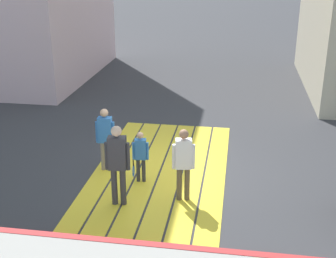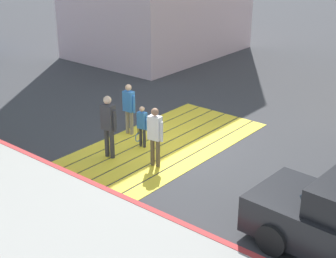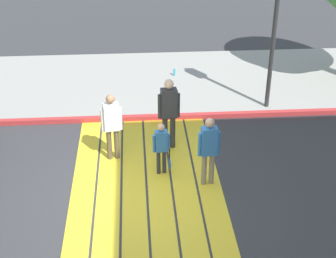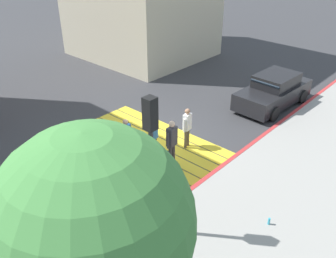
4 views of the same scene
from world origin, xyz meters
TOP-DOWN VIEW (x-y plane):
  - ground_plane at (0.00, 0.00)m, footprint 120.00×120.00m
  - crosswalk_stripes at (0.00, 0.00)m, footprint 6.40×3.25m
  - sidewalk_west at (-5.60, 0.00)m, footprint 4.80×40.00m
  - curb_painted at (-3.25, 0.00)m, footprint 0.16×40.00m
  - traffic_light_corner at (-3.58, 3.48)m, footprint 0.39×0.28m
  - water_bottle at (-5.93, 1.08)m, footprint 0.07×0.07m
  - pedestrian_adult_lead at (-1.76, 0.60)m, footprint 0.27×0.53m
  - pedestrian_adult_trailing at (-0.18, 1.34)m, footprint 0.23×0.48m
  - pedestrian_adult_side at (-1.36, -0.74)m, footprint 0.26×0.49m
  - pedestrian_child_with_racket at (-0.66, 0.36)m, footprint 0.28×0.40m

SIDE VIEW (x-z plane):
  - ground_plane at x=0.00m, z-range 0.00..0.00m
  - crosswalk_stripes at x=0.00m, z-range 0.00..0.01m
  - sidewalk_west at x=-5.60m, z-range 0.00..0.12m
  - curb_painted at x=-3.25m, z-range 0.00..0.13m
  - water_bottle at x=-5.93m, z-range 0.12..0.34m
  - pedestrian_child_with_racket at x=-0.66m, z-range 0.08..1.35m
  - pedestrian_adult_trailing at x=-0.18m, z-range 0.13..1.75m
  - pedestrian_adult_side at x=-1.36m, z-range 0.14..1.81m
  - pedestrian_adult_lead at x=-1.76m, z-range 0.15..1.97m
  - traffic_light_corner at x=-3.58m, z-range 0.92..5.16m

